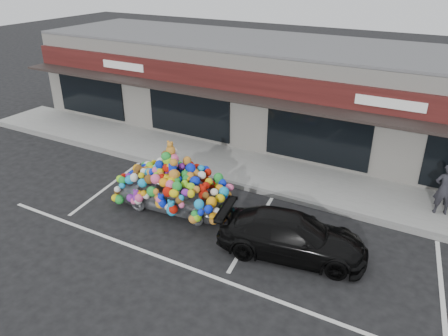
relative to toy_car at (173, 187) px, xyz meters
The scene contains 11 objects.
ground 0.81m from the toy_car, 42.85° to the right, with size 90.00×90.00×0.00m, color black.
shop_building 8.41m from the toy_car, 88.89° to the left, with size 24.00×7.20×4.31m.
sidewalk 3.92m from the toy_car, 87.62° to the left, with size 26.00×3.00×0.15m, color gray.
kerb 2.46m from the toy_car, 86.11° to the left, with size 26.00×0.18×0.16m, color slate.
parking_stripe_left 3.14m from the toy_car, behind, with size 0.12×4.40×0.01m, color silver.
parking_stripe_mid 3.06m from the toy_car, ahead, with size 0.12×4.40×0.01m, color silver.
parking_stripe_right 8.40m from the toy_car, ahead, with size 0.12×4.40×0.01m, color silver.
lane_line 3.36m from the toy_car, 48.58° to the right, with size 14.00×0.12×0.01m, color silver.
toy_car is the anchor object (origin of this frame).
black_sedan 4.44m from the toy_car, ahead, with size 4.23×1.72×1.23m, color black.
pedestrian_a 8.78m from the toy_car, 25.41° to the left, with size 0.64×0.42×1.76m, color #232429.
Camera 1 is at (7.58, -10.22, 7.68)m, focal length 35.00 mm.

